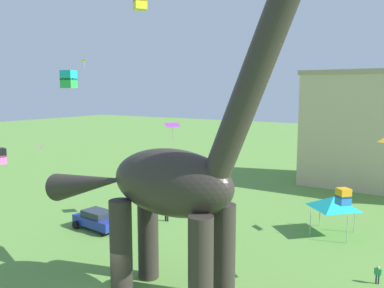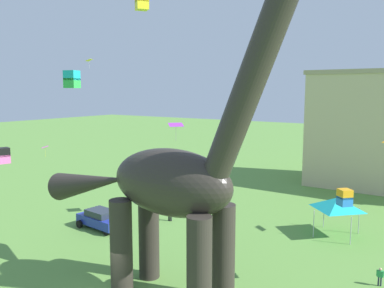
% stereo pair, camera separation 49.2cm
% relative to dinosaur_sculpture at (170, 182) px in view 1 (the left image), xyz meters
% --- Properties ---
extents(dinosaur_sculpture, '(16.82, 3.56, 17.58)m').
position_rel_dinosaur_sculpture_xyz_m(dinosaur_sculpture, '(0.00, 0.00, 0.00)').
color(dinosaur_sculpture, '#2D2823').
rests_on(dinosaur_sculpture, ground_plane).
extents(parked_sedan_left, '(4.36, 2.19, 1.55)m').
position_rel_dinosaur_sculpture_xyz_m(parked_sedan_left, '(-11.22, 5.55, -5.55)').
color(parked_sedan_left, navy).
rests_on(parked_sedan_left, ground_plane).
extents(person_vendor_side, '(0.41, 0.18, 1.08)m').
position_rel_dinosaur_sculpture_xyz_m(person_vendor_side, '(9.27, 7.63, -5.70)').
color(person_vendor_side, '#2D3347').
rests_on(person_vendor_side, ground_plane).
extents(person_far_spectator, '(0.67, 0.30, 1.79)m').
position_rel_dinosaur_sculpture_xyz_m(person_far_spectator, '(-7.68, 10.19, -5.27)').
color(person_far_spectator, black).
rests_on(person_far_spectator, ground_plane).
extents(festival_canopy_tent, '(3.15, 3.15, 3.00)m').
position_rel_dinosaur_sculpture_xyz_m(festival_canopy_tent, '(5.08, 14.57, -3.81)').
color(festival_canopy_tent, '#B2B2B7').
rests_on(festival_canopy_tent, ground_plane).
extents(kite_trailing, '(1.05, 1.05, 1.21)m').
position_rel_dinosaur_sculpture_xyz_m(kite_trailing, '(-10.16, 2.32, 5.53)').
color(kite_trailing, '#19B2B7').
extents(kite_mid_left, '(1.00, 1.00, 1.03)m').
position_rel_dinosaur_sculpture_xyz_m(kite_mid_left, '(-4.29, 3.01, 10.17)').
color(kite_mid_left, yellow).
extents(kite_far_left, '(0.89, 0.89, 0.90)m').
position_rel_dinosaur_sculpture_xyz_m(kite_far_left, '(7.55, 5.70, -0.97)').
color(kite_far_left, orange).
extents(kite_near_low, '(1.01, 0.97, 1.02)m').
position_rel_dinosaur_sculpture_xyz_m(kite_near_low, '(-20.02, 7.03, -0.55)').
color(kite_near_low, pink).
extents(kite_far_right, '(0.71, 0.81, 0.87)m').
position_rel_dinosaur_sculpture_xyz_m(kite_far_right, '(-16.31, 9.49, 7.51)').
color(kite_far_right, yellow).
extents(kite_mid_right, '(1.47, 1.49, 1.52)m').
position_rel_dinosaur_sculpture_xyz_m(kite_mid_right, '(-7.26, 10.54, 1.92)').
color(kite_mid_right, purple).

